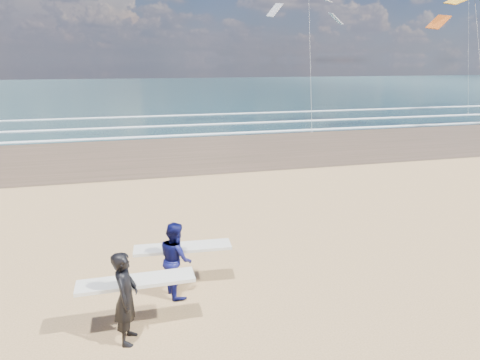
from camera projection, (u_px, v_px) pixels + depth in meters
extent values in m
cube|color=#483826|center=(435.00, 137.00, 29.24)|extent=(220.00, 12.00, 0.01)
cube|color=#173034|center=(239.00, 88.00, 79.54)|extent=(220.00, 100.00, 0.02)
cube|color=white|center=(394.00, 126.00, 33.70)|extent=(220.00, 0.50, 0.05)
cube|color=white|center=(363.00, 119.00, 38.08)|extent=(220.00, 0.50, 0.05)
cube|color=white|center=(330.00, 111.00, 44.13)|extent=(220.00, 0.50, 0.05)
imported|color=black|center=(126.00, 298.00, 7.78)|extent=(0.55, 0.73, 1.80)
cube|color=silver|center=(136.00, 281.00, 8.12)|extent=(2.20, 0.53, 0.07)
imported|color=#0D104C|center=(176.00, 259.00, 9.42)|extent=(0.80, 0.94, 1.70)
cube|color=silver|center=(183.00, 247.00, 9.77)|extent=(2.23, 0.68, 0.07)
cube|color=slate|center=(312.00, 131.00, 31.20)|extent=(0.12, 0.12, 0.10)
cube|color=slate|center=(468.00, 113.00, 41.79)|extent=(0.12, 0.12, 0.10)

